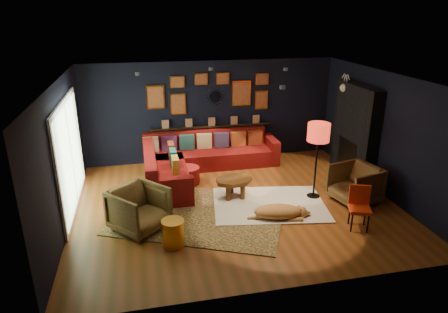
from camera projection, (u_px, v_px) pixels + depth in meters
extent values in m
plane|color=brown|center=(236.00, 204.00, 8.31)|extent=(6.50, 6.50, 0.00)
plane|color=black|center=(211.00, 112.00, 10.37)|extent=(6.50, 0.00, 6.50)
plane|color=black|center=(285.00, 209.00, 5.33)|extent=(6.50, 0.00, 6.50)
plane|color=black|center=(62.00, 157.00, 7.21)|extent=(0.00, 5.50, 5.50)
plane|color=black|center=(384.00, 134.00, 8.49)|extent=(0.00, 5.50, 5.50)
plane|color=silver|center=(237.00, 78.00, 7.40)|extent=(6.50, 6.50, 0.00)
cube|color=maroon|center=(207.00, 158.00, 10.25)|extent=(3.20, 0.95, 0.42)
cube|color=maroon|center=(205.00, 138.00, 10.43)|extent=(3.20, 0.24, 0.46)
cube|color=maroon|center=(271.00, 149.00, 10.55)|extent=(0.22, 0.95, 0.64)
cube|color=maroon|center=(167.00, 178.00, 9.02)|extent=(0.95, 2.20, 0.42)
cube|color=maroon|center=(150.00, 162.00, 8.81)|extent=(0.24, 2.20, 0.46)
cube|color=maroon|center=(170.00, 193.00, 8.07)|extent=(0.95, 0.22, 0.64)
cube|color=beige|center=(151.00, 145.00, 9.97)|extent=(0.38, 0.14, 0.38)
cube|color=#552455|center=(169.00, 143.00, 10.06)|extent=(0.38, 0.14, 0.38)
cube|color=#26585A|center=(187.00, 142.00, 10.15)|extent=(0.38, 0.14, 0.38)
cube|color=tan|center=(204.00, 141.00, 10.24)|extent=(0.38, 0.14, 0.38)
cube|color=#3B3050|center=(221.00, 140.00, 10.33)|extent=(0.38, 0.14, 0.38)
cube|color=#A74E23|center=(238.00, 139.00, 10.42)|extent=(0.38, 0.14, 0.38)
cube|color=maroon|center=(255.00, 138.00, 10.50)|extent=(0.38, 0.14, 0.38)
cube|color=maroon|center=(171.00, 151.00, 9.56)|extent=(0.14, 0.38, 0.38)
cube|color=#165558|center=(173.00, 158.00, 9.10)|extent=(0.14, 0.38, 0.38)
cube|color=#B2952C|center=(175.00, 166.00, 8.64)|extent=(0.14, 0.38, 0.38)
cube|color=black|center=(212.00, 126.00, 10.44)|extent=(3.20, 0.12, 0.04)
cube|color=gold|center=(156.00, 97.00, 9.91)|extent=(0.45, 0.03, 0.60)
cube|color=#B1582A|center=(156.00, 97.00, 9.89)|extent=(0.38, 0.01, 0.51)
cube|color=gold|center=(178.00, 104.00, 10.09)|extent=(0.40, 0.03, 0.55)
cube|color=#B1582A|center=(178.00, 104.00, 10.07)|extent=(0.34, 0.01, 0.47)
cube|color=gold|center=(177.00, 82.00, 9.89)|extent=(0.38, 0.03, 0.30)
cube|color=#B1582A|center=(177.00, 82.00, 9.88)|extent=(0.32, 0.01, 0.25)
cube|color=gold|center=(241.00, 93.00, 10.34)|extent=(0.50, 0.03, 0.65)
cube|color=#B1582A|center=(242.00, 93.00, 10.33)|extent=(0.42, 0.01, 0.55)
cube|color=gold|center=(261.00, 100.00, 10.52)|extent=(0.35, 0.03, 0.50)
cube|color=#B1582A|center=(262.00, 100.00, 10.50)|extent=(0.30, 0.01, 0.42)
cube|color=gold|center=(262.00, 79.00, 10.33)|extent=(0.35, 0.03, 0.30)
cube|color=#B1582A|center=(262.00, 79.00, 10.31)|extent=(0.30, 0.01, 0.25)
cube|color=gold|center=(201.00, 79.00, 10.00)|extent=(0.35, 0.03, 0.30)
cube|color=#B1582A|center=(201.00, 79.00, 9.98)|extent=(0.30, 0.01, 0.25)
cube|color=gold|center=(223.00, 78.00, 10.10)|extent=(0.35, 0.03, 0.30)
cube|color=#B1582A|center=(223.00, 79.00, 10.09)|extent=(0.30, 0.01, 0.25)
cylinder|color=silver|center=(215.00, 96.00, 10.22)|extent=(0.28, 0.03, 0.28)
cone|color=gold|center=(223.00, 96.00, 10.27)|extent=(0.03, 0.16, 0.03)
cone|color=gold|center=(223.00, 93.00, 10.23)|extent=(0.04, 0.16, 0.04)
cone|color=gold|center=(221.00, 90.00, 10.20)|extent=(0.04, 0.16, 0.04)
cone|color=gold|center=(218.00, 88.00, 10.17)|extent=(0.04, 0.16, 0.04)
cone|color=gold|center=(215.00, 88.00, 10.14)|extent=(0.03, 0.16, 0.03)
cone|color=gold|center=(212.00, 89.00, 10.13)|extent=(0.04, 0.16, 0.04)
cone|color=gold|center=(209.00, 91.00, 10.14)|extent=(0.04, 0.16, 0.04)
cone|color=gold|center=(207.00, 93.00, 10.15)|extent=(0.04, 0.16, 0.04)
cone|color=gold|center=(206.00, 97.00, 10.18)|extent=(0.03, 0.16, 0.03)
cone|color=gold|center=(207.00, 100.00, 10.21)|extent=(0.04, 0.16, 0.04)
cone|color=gold|center=(209.00, 103.00, 10.25)|extent=(0.04, 0.16, 0.04)
cone|color=gold|center=(212.00, 104.00, 10.28)|extent=(0.04, 0.16, 0.04)
cone|color=gold|center=(215.00, 105.00, 10.30)|extent=(0.03, 0.16, 0.03)
cone|color=gold|center=(218.00, 104.00, 10.31)|extent=(0.04, 0.16, 0.04)
cone|color=gold|center=(221.00, 102.00, 10.31)|extent=(0.04, 0.16, 0.04)
cone|color=gold|center=(223.00, 99.00, 10.29)|extent=(0.04, 0.16, 0.04)
cube|color=black|center=(355.00, 132.00, 9.36)|extent=(0.30, 1.60, 2.20)
cube|color=black|center=(350.00, 158.00, 9.57)|extent=(0.20, 0.80, 0.90)
cone|color=white|center=(352.00, 87.00, 9.50)|extent=(0.35, 0.28, 0.28)
sphere|color=white|center=(344.00, 88.00, 9.46)|extent=(0.20, 0.20, 0.20)
cylinder|color=white|center=(347.00, 81.00, 9.35)|extent=(0.02, 0.10, 0.28)
cylinder|color=white|center=(344.00, 80.00, 9.46)|extent=(0.02, 0.10, 0.28)
cube|color=white|center=(70.00, 156.00, 7.84)|extent=(0.04, 2.80, 2.20)
cube|color=beige|center=(71.00, 156.00, 7.84)|extent=(0.01, 2.60, 2.00)
cube|color=white|center=(71.00, 156.00, 7.84)|extent=(0.02, 0.06, 2.00)
cylinder|color=black|center=(138.00, 74.00, 8.15)|extent=(0.10, 0.10, 0.06)
cylinder|color=black|center=(211.00, 69.00, 8.84)|extent=(0.10, 0.10, 0.06)
cylinder|color=black|center=(286.00, 69.00, 8.79)|extent=(0.10, 0.10, 0.06)
cylinder|color=black|center=(282.00, 87.00, 6.80)|extent=(0.10, 0.10, 0.06)
cube|color=beige|center=(269.00, 204.00, 8.25)|extent=(2.50, 1.99, 0.03)
cube|color=tan|center=(200.00, 214.00, 7.87)|extent=(3.86, 3.40, 0.02)
cylinder|color=#593412|center=(228.00, 193.00, 8.34)|extent=(0.10, 0.10, 0.33)
cylinder|color=#593412|center=(242.00, 192.00, 8.40)|extent=(0.10, 0.10, 0.33)
cylinder|color=#593412|center=(231.00, 185.00, 8.70)|extent=(0.10, 0.10, 0.33)
cylinder|color=maroon|center=(188.00, 175.00, 9.22)|extent=(0.55, 0.55, 0.36)
imported|color=#A47839|center=(139.00, 207.00, 7.21)|extent=(1.19, 1.19, 0.90)
imported|color=#A47839|center=(355.00, 182.00, 8.26)|extent=(0.98, 1.02, 0.87)
cylinder|color=gold|center=(173.00, 233.00, 6.77)|extent=(0.39, 0.39, 0.49)
cylinder|color=black|center=(352.00, 222.00, 7.21)|extent=(0.03, 0.03, 0.40)
cylinder|color=black|center=(368.00, 223.00, 7.17)|extent=(0.03, 0.03, 0.40)
cylinder|color=black|center=(349.00, 215.00, 7.47)|extent=(0.03, 0.03, 0.40)
cylinder|color=black|center=(365.00, 215.00, 7.43)|extent=(0.03, 0.03, 0.40)
cube|color=#EF3A15|center=(360.00, 209.00, 7.25)|extent=(0.48, 0.48, 0.06)
cube|color=#EF3A15|center=(360.00, 194.00, 7.32)|extent=(0.37, 0.18, 0.38)
cylinder|color=black|center=(313.00, 196.00, 8.59)|extent=(0.28, 0.28, 0.04)
cylinder|color=black|center=(316.00, 167.00, 8.35)|extent=(0.04, 0.04, 1.34)
cylinder|color=red|center=(319.00, 132.00, 8.09)|extent=(0.45, 0.45, 0.38)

